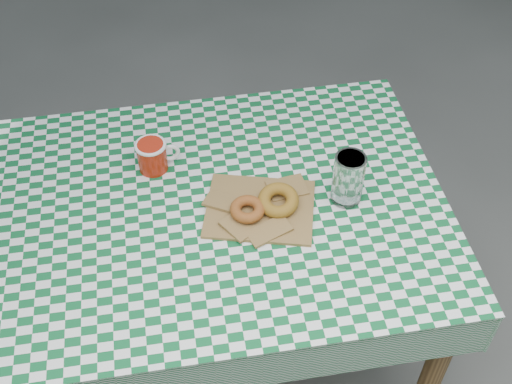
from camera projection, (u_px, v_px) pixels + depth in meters
ground at (179, 344)px, 2.30m from camera, size 60.00×60.00×0.00m
table at (202, 292)px, 2.00m from camera, size 1.38×0.99×0.75m
tablecloth at (193, 209)px, 1.72m from camera, size 1.40×1.01×0.01m
paper_bag at (260, 208)px, 1.71m from camera, size 0.31×0.27×0.01m
bagel_front at (247, 209)px, 1.68m from camera, size 0.12×0.12×0.03m
bagel_back at (278, 200)px, 1.70m from camera, size 0.13×0.13×0.03m
coffee_mug at (152, 156)px, 1.79m from camera, size 0.19×0.19×0.09m
drinking_glass at (348, 179)px, 1.69m from camera, size 0.09×0.09×0.15m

